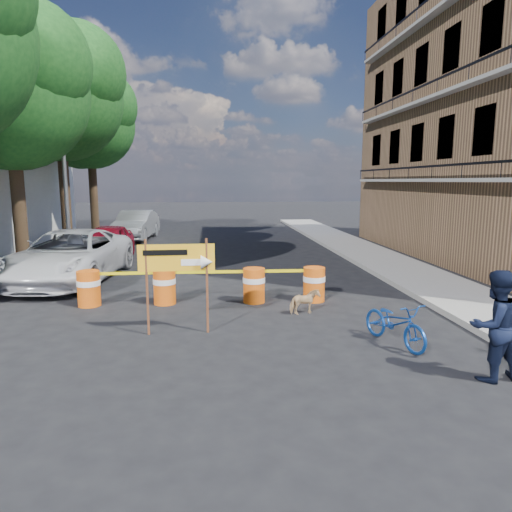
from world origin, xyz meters
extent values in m
plane|color=black|center=(0.00, 0.00, 0.00)|extent=(120.00, 120.00, 0.00)
cube|color=gray|center=(6.20, 6.00, 0.07)|extent=(2.40, 40.00, 0.15)
cylinder|color=#332316|center=(-6.80, 7.00, 2.38)|extent=(0.44, 0.44, 4.76)
sphere|color=#144617|center=(-6.80, 7.00, 5.95)|extent=(5.00, 5.00, 5.00)
sphere|color=#144617|center=(-5.92, 6.50, 6.80)|extent=(3.75, 3.75, 3.75)
cylinder|color=#332316|center=(-6.80, 12.00, 2.66)|extent=(0.44, 0.44, 5.32)
sphere|color=#144617|center=(-6.80, 12.00, 6.65)|extent=(5.40, 5.40, 5.40)
sphere|color=#144617|center=(-5.85, 11.46, 7.60)|extent=(4.05, 4.05, 4.05)
sphere|color=#144617|center=(-7.61, 12.68, 5.89)|extent=(3.78, 3.78, 3.78)
cylinder|color=#332316|center=(-6.80, 17.00, 2.46)|extent=(0.44, 0.44, 4.93)
sphere|color=#144617|center=(-6.80, 17.00, 6.16)|extent=(4.80, 4.80, 4.80)
sphere|color=#144617|center=(-5.96, 16.52, 7.04)|extent=(3.60, 3.60, 3.60)
sphere|color=#144617|center=(-7.52, 17.60, 5.46)|extent=(3.36, 3.36, 3.36)
cylinder|color=gray|center=(-6.00, 9.50, 4.00)|extent=(0.16, 0.16, 8.00)
cylinder|color=gray|center=(-5.50, 9.50, 7.90)|extent=(1.00, 0.12, 0.12)
cube|color=silver|center=(-5.00, 9.50, 7.85)|extent=(0.35, 0.18, 0.12)
cylinder|color=orange|center=(-3.48, 2.46, 0.45)|extent=(0.56, 0.56, 0.90)
cylinder|color=white|center=(-3.48, 2.46, 0.60)|extent=(0.58, 0.58, 0.14)
cylinder|color=orange|center=(-1.60, 2.47, 0.45)|extent=(0.56, 0.56, 0.90)
cylinder|color=white|center=(-1.60, 2.47, 0.60)|extent=(0.58, 0.58, 0.14)
cylinder|color=orange|center=(0.69, 2.39, 0.45)|extent=(0.56, 0.56, 0.90)
cylinder|color=white|center=(0.69, 2.39, 0.60)|extent=(0.58, 0.58, 0.14)
cylinder|color=orange|center=(2.27, 2.36, 0.45)|extent=(0.56, 0.56, 0.90)
cylinder|color=white|center=(2.27, 2.36, 0.60)|extent=(0.58, 0.58, 0.14)
cylinder|color=#592D19|center=(-1.70, 0.08, 0.99)|extent=(0.05, 0.05, 1.98)
cylinder|color=#592D19|center=(-0.49, 0.11, 0.99)|extent=(0.05, 0.05, 1.98)
cube|color=#F7A615|center=(-1.09, 0.09, 1.59)|extent=(1.54, 0.06, 0.55)
cube|color=white|center=(-0.79, 0.08, 1.50)|extent=(0.44, 0.02, 0.13)
cone|color=white|center=(-0.49, 0.09, 1.50)|extent=(0.25, 0.29, 0.29)
cube|color=black|center=(-1.31, 0.07, 1.70)|extent=(0.88, 0.03, 0.11)
imported|color=black|center=(4.00, -2.63, 0.89)|extent=(0.96, 0.80, 1.77)
imported|color=#123E93|center=(3.09, -0.98, 0.83)|extent=(0.84, 1.02, 1.67)
imported|color=tan|center=(1.78, 1.20, 0.30)|extent=(0.77, 0.52, 0.60)
imported|color=silver|center=(-4.80, 5.51, 0.80)|extent=(3.18, 5.97, 1.60)
imported|color=maroon|center=(-4.53, 9.46, 0.70)|extent=(1.75, 4.14, 1.40)
imported|color=#9DA1A4|center=(-4.41, 15.95, 0.78)|extent=(2.04, 4.83, 1.55)
camera|label=1|loc=(-0.39, -9.08, 3.12)|focal=32.00mm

